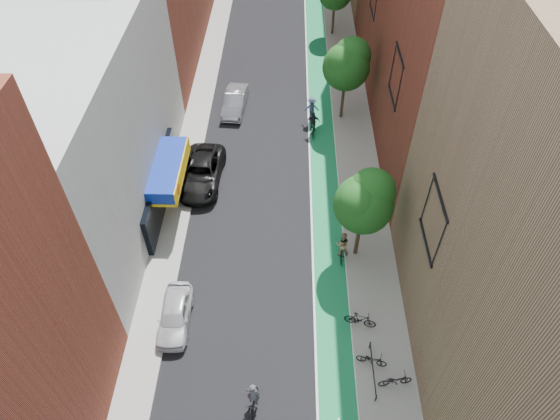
# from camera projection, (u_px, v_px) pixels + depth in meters

# --- Properties ---
(ground) EXTENTS (160.00, 160.00, 0.00)m
(ground) POSITION_uv_depth(u_px,v_px,m) (255.00, 416.00, 23.85)
(ground) COLOR black
(ground) RESTS_ON ground
(bike_lane) EXTENTS (2.00, 68.00, 0.01)m
(bike_lane) POSITION_uv_depth(u_px,v_px,m) (320.00, 103.00, 41.68)
(bike_lane) COLOR #157647
(bike_lane) RESTS_ON ground
(sidewalk_left) EXTENTS (2.00, 68.00, 0.15)m
(sidewalk_left) POSITION_uv_depth(u_px,v_px,m) (201.00, 101.00, 41.78)
(sidewalk_left) COLOR gray
(sidewalk_left) RESTS_ON ground
(sidewalk_right) EXTENTS (3.00, 68.00, 0.15)m
(sidewalk_right) POSITION_uv_depth(u_px,v_px,m) (350.00, 103.00, 41.59)
(sidewalk_right) COLOR gray
(sidewalk_right) RESTS_ON ground
(building_left_white) EXTENTS (8.00, 20.00, 12.00)m
(building_left_white) POSITION_uv_depth(u_px,v_px,m) (78.00, 132.00, 29.29)
(building_left_white) COLOR silver
(building_left_white) RESTS_ON ground
(tree_near) EXTENTS (3.40, 3.36, 6.42)m
(tree_near) POSITION_uv_depth(u_px,v_px,m) (365.00, 201.00, 27.29)
(tree_near) COLOR #332619
(tree_near) RESTS_ON ground
(tree_mid) EXTENTS (3.55, 3.53, 6.74)m
(tree_mid) POSITION_uv_depth(u_px,v_px,m) (347.00, 63.00, 36.75)
(tree_mid) COLOR #332619
(tree_mid) RESTS_ON ground
(parked_car_white) EXTENTS (1.69, 4.09, 1.39)m
(parked_car_white) POSITION_uv_depth(u_px,v_px,m) (175.00, 315.00, 26.89)
(parked_car_white) COLOR silver
(parked_car_white) RESTS_ON ground
(parked_car_black) EXTENTS (2.98, 5.97, 1.63)m
(parked_car_black) POSITION_uv_depth(u_px,v_px,m) (201.00, 172.00, 34.57)
(parked_car_black) COLOR black
(parked_car_black) RESTS_ON ground
(parked_car_silver) EXTENTS (1.96, 4.69, 1.51)m
(parked_car_silver) POSITION_uv_depth(u_px,v_px,m) (235.00, 101.00, 40.58)
(parked_car_silver) COLOR gray
(parked_car_silver) RESTS_ON ground
(cyclist_lead) EXTENTS (0.82, 1.78, 2.10)m
(cyclist_lead) POSITION_uv_depth(u_px,v_px,m) (253.00, 400.00, 23.68)
(cyclist_lead) COLOR black
(cyclist_lead) RESTS_ON ground
(cyclist_lane_near) EXTENTS (0.89, 1.53, 2.12)m
(cyclist_lane_near) POSITION_uv_depth(u_px,v_px,m) (342.00, 247.00, 29.80)
(cyclist_lane_near) COLOR black
(cyclist_lane_near) RESTS_ON ground
(cyclist_lane_mid) EXTENTS (0.97, 1.57, 2.00)m
(cyclist_lane_mid) POSITION_uv_depth(u_px,v_px,m) (313.00, 126.00, 38.28)
(cyclist_lane_mid) COLOR black
(cyclist_lane_mid) RESTS_ON ground
(cyclist_lane_far) EXTENTS (1.20, 1.86, 2.18)m
(cyclist_lane_far) POSITION_uv_depth(u_px,v_px,m) (312.00, 111.00, 39.27)
(cyclist_lane_far) COLOR black
(cyclist_lane_far) RESTS_ON ground
(parked_bike_near) EXTENTS (1.66, 0.92, 0.83)m
(parked_bike_near) POSITION_uv_depth(u_px,v_px,m) (372.00, 359.00, 25.25)
(parked_bike_near) COLOR black
(parked_bike_near) RESTS_ON sidewalk_right
(parked_bike_mid) EXTENTS (1.82, 0.91, 1.05)m
(parked_bike_mid) POSITION_uv_depth(u_px,v_px,m) (360.00, 320.00, 26.71)
(parked_bike_mid) COLOR black
(parked_bike_mid) RESTS_ON sidewalk_right
(parked_bike_far) EXTENTS (1.79, 0.86, 0.90)m
(parked_bike_far) POSITION_uv_depth(u_px,v_px,m) (395.00, 380.00, 24.46)
(parked_bike_far) COLOR black
(parked_bike_far) RESTS_ON sidewalk_right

